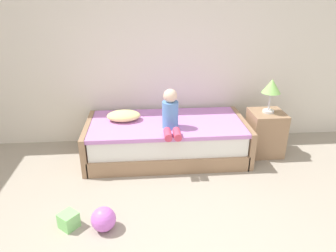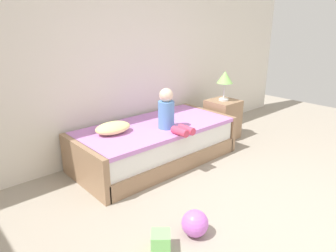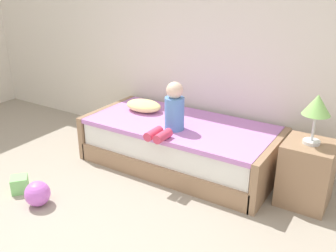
% 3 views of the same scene
% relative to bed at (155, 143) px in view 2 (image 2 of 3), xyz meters
% --- Properties ---
extents(ground_plane, '(9.20, 9.20, 0.00)m').
position_rel_bed_xyz_m(ground_plane, '(-0.09, -2.00, -0.25)').
color(ground_plane, '#9E9384').
extents(wall_rear, '(7.20, 0.10, 2.90)m').
position_rel_bed_xyz_m(wall_rear, '(-0.09, 0.60, 1.20)').
color(wall_rear, silver).
rests_on(wall_rear, ground).
extents(bed, '(2.11, 1.00, 0.50)m').
position_rel_bed_xyz_m(bed, '(0.00, 0.00, 0.00)').
color(bed, '#997556').
rests_on(bed, ground).
extents(nightstand, '(0.44, 0.44, 0.60)m').
position_rel_bed_xyz_m(nightstand, '(1.35, -0.02, 0.05)').
color(nightstand, '#997556').
rests_on(nightstand, ground).
extents(table_lamp, '(0.24, 0.24, 0.45)m').
position_rel_bed_xyz_m(table_lamp, '(1.35, -0.02, 0.69)').
color(table_lamp, silver).
rests_on(table_lamp, nightstand).
extents(child_figure, '(0.20, 0.51, 0.50)m').
position_rel_bed_xyz_m(child_figure, '(0.03, -0.23, 0.46)').
color(child_figure, '#598CD1').
rests_on(child_figure, bed).
extents(pillow, '(0.44, 0.30, 0.13)m').
position_rel_bed_xyz_m(pillow, '(-0.56, 0.10, 0.32)').
color(pillow, '#F2E58C').
rests_on(pillow, bed).
extents(toy_ball, '(0.23, 0.23, 0.23)m').
position_rel_bed_xyz_m(toy_ball, '(-0.70, -1.38, -0.13)').
color(toy_ball, '#CC66D8').
rests_on(toy_ball, ground).
extents(toy_block, '(0.22, 0.22, 0.16)m').
position_rel_bed_xyz_m(toy_block, '(-1.04, -1.33, -0.17)').
color(toy_block, '#7FD872').
rests_on(toy_block, ground).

